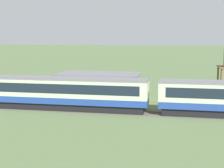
{
  "coord_description": "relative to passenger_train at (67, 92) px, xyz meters",
  "views": [
    {
      "loc": [
        -18.35,
        -41.31,
        9.27
      ],
      "look_at": [
        -27.15,
        2.1,
        3.03
      ],
      "focal_mm": 55.0,
      "sensor_mm": 36.0,
      "label": 1
    }
  ],
  "objects": [
    {
      "name": "railway_track",
      "position": [
        -0.75,
        -0.0,
        -2.26
      ],
      "size": [
        160.93,
        3.6,
        0.04
      ],
      "color": "#665B51",
      "rests_on": "ground_plane"
    },
    {
      "name": "passenger_train",
      "position": [
        0.0,
        0.0,
        0.0
      ],
      "size": [
        110.48,
        3.09,
        4.1
      ],
      "color": "#234293",
      "rests_on": "ground_plane"
    },
    {
      "name": "station_building",
      "position": [
        2.14,
        8.39,
        -0.35
      ],
      "size": [
        12.09,
        8.13,
        3.78
      ],
      "color": "beige",
      "rests_on": "ground_plane"
    }
  ]
}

